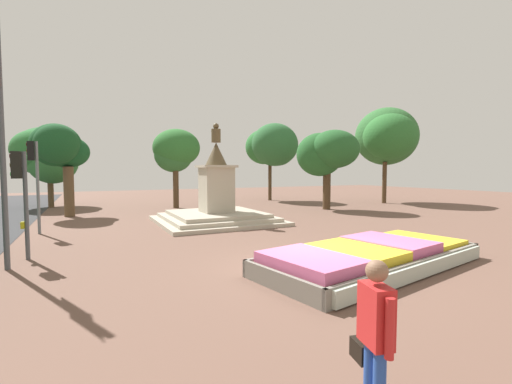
% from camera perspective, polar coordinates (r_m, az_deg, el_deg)
% --- Properties ---
extents(ground_plane, '(85.58, 85.58, 0.00)m').
position_cam_1_polar(ground_plane, '(9.73, 8.74, -12.43)').
color(ground_plane, brown).
extents(flower_planter, '(7.27, 3.99, 0.67)m').
position_cam_1_polar(flower_planter, '(10.12, 18.77, -10.19)').
color(flower_planter, '#38281C').
rests_on(flower_planter, ground_plane).
extents(statue_monument, '(5.87, 5.87, 5.12)m').
position_cam_1_polar(statue_monument, '(17.88, -6.60, -2.24)').
color(statue_monument, '#B3A995').
rests_on(statue_monument, ground_plane).
extents(traffic_light_mid_block, '(0.41, 0.29, 3.24)m').
position_cam_1_polar(traffic_light_mid_block, '(12.29, -34.57, 0.95)').
color(traffic_light_mid_block, '#4C5156').
rests_on(traffic_light_mid_block, ground_plane).
extents(traffic_light_far_corner, '(0.41, 0.28, 3.91)m').
position_cam_1_polar(traffic_light_far_corner, '(17.07, -33.00, 3.14)').
color(traffic_light_far_corner, slate).
rests_on(traffic_light_far_corner, ground_plane).
extents(banner_pole, '(0.14, 1.10, 6.82)m').
position_cam_1_polar(banner_pole, '(11.39, -36.71, 8.31)').
color(banner_pole, '#4C5156').
rests_on(banner_pole, ground_plane).
extents(pedestrian_with_handbag, '(0.32, 0.72, 1.76)m').
position_cam_1_polar(pedestrian_with_handbag, '(3.99, 19.14, -21.24)').
color(pedestrian_with_handbag, '#264CA5').
rests_on(pedestrian_with_handbag, ground_plane).
extents(park_tree_far_left, '(3.38, 3.57, 5.73)m').
position_cam_1_polar(park_tree_far_left, '(25.76, -13.28, 6.76)').
color(park_tree_far_left, '#4C3823').
rests_on(park_tree_far_left, ground_plane).
extents(park_tree_behind_statue, '(3.14, 3.19, 5.40)m').
position_cam_1_polar(park_tree_behind_statue, '(22.92, -29.92, 6.42)').
color(park_tree_behind_statue, brown).
rests_on(park_tree_behind_statue, ground_plane).
extents(park_tree_far_right, '(3.90, 4.16, 5.46)m').
position_cam_1_polar(park_tree_far_right, '(24.20, 11.37, 6.49)').
color(park_tree_far_right, '#4C3823').
rests_on(park_tree_far_right, ground_plane).
extents(park_tree_street_side, '(4.41, 5.51, 5.95)m').
position_cam_1_polar(park_tree_street_side, '(29.61, -31.64, 5.45)').
color(park_tree_street_side, brown).
rests_on(park_tree_street_side, ground_plane).
extents(park_tree_mid_canopy, '(4.52, 4.69, 6.92)m').
position_cam_1_polar(park_tree_mid_canopy, '(31.12, 2.78, 7.61)').
color(park_tree_mid_canopy, '#4C3823').
rests_on(park_tree_mid_canopy, ground_plane).
extents(park_tree_distant, '(5.47, 5.89, 8.06)m').
position_cam_1_polar(park_tree_distant, '(31.28, 21.07, 8.79)').
color(park_tree_distant, '#4C3823').
rests_on(park_tree_distant, ground_plane).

